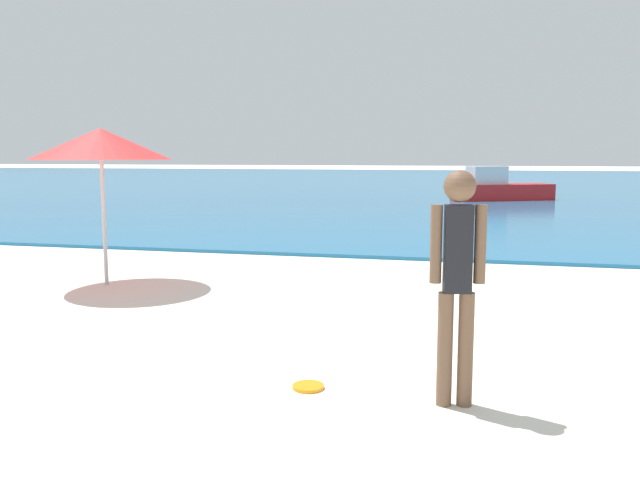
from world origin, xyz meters
name	(u,v)px	position (x,y,z in m)	size (l,w,h in m)	color
water	(441,182)	(0.00, 40.16, 0.03)	(160.00, 60.00, 0.06)	#1E6B9E
person_standing	(457,274)	(1.90, 4.24, 0.89)	(0.36, 0.21, 1.57)	brown
frisbee	(308,387)	(0.87, 4.31, 0.01)	(0.23, 0.23, 0.03)	orange
boat_near	(499,188)	(2.84, 23.99, 0.48)	(3.68, 2.59, 1.21)	red
beach_umbrella	(101,144)	(-2.60, 7.31, 1.80)	(1.74, 1.74, 2.00)	#B7B7BC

